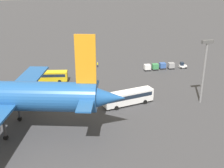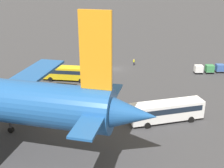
{
  "view_description": "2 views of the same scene",
  "coord_description": "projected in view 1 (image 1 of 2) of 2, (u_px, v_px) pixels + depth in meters",
  "views": [
    {
      "loc": [
        14.07,
        84.87,
        28.66
      ],
      "look_at": [
        -3.3,
        22.07,
        3.4
      ],
      "focal_mm": 45.0,
      "sensor_mm": 36.0,
      "label": 1
    },
    {
      "loc": [
        6.5,
        67.63,
        22.81
      ],
      "look_at": [
        2.7,
        21.81,
        4.57
      ],
      "focal_mm": 45.0,
      "sensor_mm": 36.0,
      "label": 2
    }
  ],
  "objects": [
    {
      "name": "shuttle_bus_far",
      "position": [
        128.0,
        97.0,
        65.96
      ],
      "size": [
        12.59,
        4.8,
        3.39
      ],
      "rotation": [
        0.0,
        0.0,
        0.17
      ],
      "color": "white",
      "rests_on": "ground"
    },
    {
      "name": "airplane",
      "position": [
        2.0,
        96.0,
        53.25
      ],
      "size": [
        46.49,
        39.51,
        19.23
      ],
      "rotation": [
        0.0,
        0.0,
        -0.32
      ],
      "color": "#1E5193",
      "rests_on": "ground"
    },
    {
      "name": "cargo_cart_white",
      "position": [
        147.0,
        67.0,
        89.99
      ],
      "size": [
        2.11,
        1.82,
        2.06
      ],
      "rotation": [
        0.0,
        0.0,
        -0.07
      ],
      "color": "#38383D",
      "rests_on": "ground"
    },
    {
      "name": "shuttle_bus_near",
      "position": [
        47.0,
        76.0,
        80.26
      ],
      "size": [
        11.67,
        5.09,
        3.13
      ],
      "rotation": [
        0.0,
        0.0,
        -0.22
      ],
      "color": "gold",
      "rests_on": "ground"
    },
    {
      "name": "cargo_cart_grey",
      "position": [
        171.0,
        65.0,
        91.69
      ],
      "size": [
        2.11,
        1.82,
        2.06
      ],
      "rotation": [
        0.0,
        0.0,
        -0.07
      ],
      "color": "#38383D",
      "rests_on": "ground"
    },
    {
      "name": "light_pole",
      "position": [
        205.0,
        65.0,
        64.46
      ],
      "size": [
        2.8,
        0.7,
        15.23
      ],
      "color": "slate",
      "rests_on": "ground"
    },
    {
      "name": "cargo_cart_blue",
      "position": [
        163.0,
        65.0,
        91.64
      ],
      "size": [
        2.11,
        1.82,
        2.06
      ],
      "rotation": [
        0.0,
        0.0,
        -0.07
      ],
      "color": "#38383D",
      "rests_on": "ground"
    },
    {
      "name": "cargo_cart_green",
      "position": [
        155.0,
        66.0,
        90.63
      ],
      "size": [
        2.11,
        1.82,
        2.06
      ],
      "rotation": [
        0.0,
        0.0,
        -0.07
      ],
      "color": "#38383D",
      "rests_on": "ground"
    },
    {
      "name": "baggage_tug",
      "position": [
        183.0,
        65.0,
        92.53
      ],
      "size": [
        2.62,
        2.06,
        2.1
      ],
      "rotation": [
        0.0,
        0.0,
        -0.21
      ],
      "color": "white",
      "rests_on": "ground"
    },
    {
      "name": "ground_plane",
      "position": [
        84.0,
        71.0,
        90.12
      ],
      "size": [
        600.0,
        600.0,
        0.0
      ],
      "primitive_type": "plane",
      "color": "#38383A"
    },
    {
      "name": "worker_person",
      "position": [
        98.0,
        65.0,
        93.56
      ],
      "size": [
        0.38,
        0.38,
        1.74
      ],
      "color": "#1E1E2D",
      "rests_on": "ground"
    }
  ]
}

